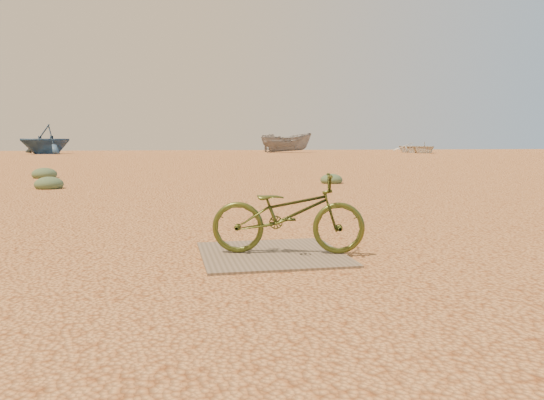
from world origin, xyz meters
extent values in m
plane|color=tan|center=(0.00, 0.00, 0.00)|extent=(120.00, 120.00, 0.00)
cube|color=#766451|center=(0.51, 0.49, 0.01)|extent=(1.33, 1.34, 0.02)
imported|color=#3F4B1B|center=(0.66, 0.46, 0.40)|extent=(1.52, 0.83, 0.76)
imported|color=#335478|center=(-10.29, 43.80, 1.26)|extent=(6.29, 6.33, 2.52)
imported|color=slate|center=(10.92, 44.78, 0.93)|extent=(4.98, 2.37, 1.86)
imported|color=beige|center=(22.56, 41.04, 0.50)|extent=(3.82, 5.09, 1.00)
ellipsoid|color=#59734E|center=(-3.07, 8.49, 0.00)|extent=(0.64, 0.64, 0.35)
ellipsoid|color=#59734E|center=(3.74, 8.67, 0.00)|extent=(0.57, 0.57, 0.31)
ellipsoid|color=#59734E|center=(-3.94, 12.24, 0.00)|extent=(0.71, 0.71, 0.39)
camera|label=1|loc=(-0.48, -4.35, 1.08)|focal=35.00mm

